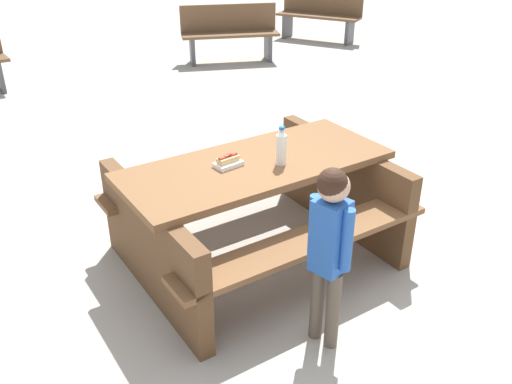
# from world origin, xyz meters

# --- Properties ---
(ground_plane) EXTENTS (30.00, 30.00, 0.00)m
(ground_plane) POSITION_xyz_m (0.00, 0.00, 0.00)
(ground_plane) COLOR #ADA599
(ground_plane) RESTS_ON ground
(picnic_table) EXTENTS (2.11, 1.83, 0.75)m
(picnic_table) POSITION_xyz_m (0.00, 0.00, 0.44)
(picnic_table) COLOR brown
(picnic_table) RESTS_ON ground
(soda_bottle) EXTENTS (0.07, 0.07, 0.26)m
(soda_bottle) POSITION_xyz_m (-0.08, 0.15, 0.87)
(soda_bottle) COLOR silver
(soda_bottle) RESTS_ON picnic_table
(hotdog_tray) EXTENTS (0.20, 0.14, 0.08)m
(hotdog_tray) POSITION_xyz_m (0.17, -0.09, 0.78)
(hotdog_tray) COLOR white
(hotdog_tray) RESTS_ON picnic_table
(child_in_coat) EXTENTS (0.18, 0.27, 1.11)m
(child_in_coat) POSITION_xyz_m (0.39, 0.86, 0.71)
(child_in_coat) COLOR brown
(child_in_coat) RESTS_ON ground
(park_bench_near) EXTENTS (1.43, 1.23, 0.85)m
(park_bench_near) POSITION_xyz_m (-3.84, -3.91, 0.45)
(park_bench_near) COLOR brown
(park_bench_near) RESTS_ON ground
(park_bench_mid) EXTENTS (0.76, 1.55, 0.85)m
(park_bench_mid) POSITION_xyz_m (-6.00, -3.74, 0.45)
(park_bench_mid) COLOR brown
(park_bench_mid) RESTS_ON ground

